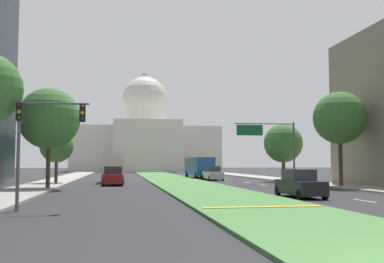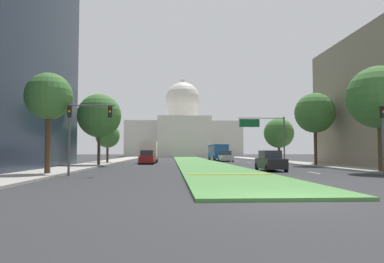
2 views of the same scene
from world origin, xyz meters
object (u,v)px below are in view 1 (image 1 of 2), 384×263
(sedan_midblock, at_px, (114,177))
(box_truck_delivery, at_px, (113,168))
(sedan_lead_stopped, at_px, (300,184))
(street_tree_right_mid, at_px, (340,118))
(capitol_building, at_px, (145,142))
(street_tree_left_far, at_px, (57,146))
(city_bus, at_px, (199,166))
(street_tree_left_mid, at_px, (49,119))
(street_tree_right_far, at_px, (283,143))
(traffic_light_near_left, at_px, (38,129))
(sedan_distant, at_px, (213,174))
(overhead_guide_sign, at_px, (271,139))

(sedan_midblock, height_order, box_truck_delivery, box_truck_delivery)
(sedan_lead_stopped, height_order, sedan_midblock, sedan_midblock)
(street_tree_right_mid, bearing_deg, capitol_building, 99.32)
(street_tree_left_far, height_order, city_bus, street_tree_left_far)
(street_tree_left_mid, xyz_separation_m, city_bus, (17.31, 24.64, -4.16))
(street_tree_right_far, distance_m, city_bus, 15.74)
(traffic_light_near_left, distance_m, sedan_distant, 36.65)
(overhead_guide_sign, height_order, sedan_distant, overhead_guide_sign)
(sedan_midblock, distance_m, city_bus, 22.43)
(capitol_building, distance_m, sedan_midblock, 73.54)
(overhead_guide_sign, bearing_deg, street_tree_left_mid, -165.22)
(capitol_building, xyz_separation_m, traffic_light_near_left, (-10.49, -95.50, -3.95))
(street_tree_left_far, bearing_deg, city_bus, 40.91)
(sedan_lead_stopped, bearing_deg, sedan_midblock, 124.82)
(capitol_building, xyz_separation_m, sedan_midblock, (-7.19, -72.87, -6.89))
(traffic_light_near_left, relative_size, street_tree_left_mid, 0.61)
(street_tree_left_far, height_order, sedan_lead_stopped, street_tree_left_far)
(street_tree_left_mid, distance_m, street_tree_right_mid, 25.66)
(sedan_distant, relative_size, city_bus, 0.41)
(capitol_building, relative_size, sedan_midblock, 8.11)
(overhead_guide_sign, xyz_separation_m, street_tree_right_mid, (4.05, -6.93, 1.59))
(street_tree_left_mid, height_order, street_tree_right_far, street_tree_left_mid)
(capitol_building, relative_size, sedan_lead_stopped, 7.93)
(street_tree_right_mid, bearing_deg, street_tree_left_far, 158.36)
(street_tree_left_mid, distance_m, sedan_midblock, 9.31)
(sedan_lead_stopped, relative_size, sedan_midblock, 1.02)
(capitol_building, bearing_deg, street_tree_left_far, -100.69)
(street_tree_left_far, distance_m, city_bus, 23.76)
(overhead_guide_sign, height_order, city_bus, overhead_guide_sign)
(capitol_building, xyz_separation_m, street_tree_right_mid, (13.09, -79.81, -1.47))
(traffic_light_near_left, distance_m, box_truck_delivery, 29.00)
(street_tree_right_mid, bearing_deg, sedan_lead_stopped, -129.00)
(box_truck_delivery, relative_size, city_bus, 0.58)
(street_tree_right_far, distance_m, box_truck_delivery, 19.96)
(street_tree_left_far, bearing_deg, overhead_guide_sign, -8.87)
(city_bus, bearing_deg, street_tree_right_mid, -72.19)
(overhead_guide_sign, height_order, sedan_lead_stopped, overhead_guide_sign)
(street_tree_right_far, xyz_separation_m, box_truck_delivery, (-19.75, 0.63, -2.83))
(street_tree_right_mid, xyz_separation_m, sedan_lead_stopped, (-8.32, -10.27, -5.44))
(capitol_building, bearing_deg, sedan_distant, -85.41)
(sedan_lead_stopped, bearing_deg, street_tree_right_far, 71.29)
(city_bus, bearing_deg, street_tree_right_far, -60.28)
(overhead_guide_sign, bearing_deg, street_tree_right_mid, -59.73)
(traffic_light_near_left, xyz_separation_m, overhead_guide_sign, (19.54, 22.62, 0.89))
(street_tree_right_far, bearing_deg, traffic_light_near_left, -129.23)
(street_tree_right_mid, height_order, street_tree_right_far, street_tree_right_mid)
(capitol_building, relative_size, sedan_distant, 8.11)
(street_tree_left_far, bearing_deg, capitol_building, 79.31)
(capitol_building, xyz_separation_m, street_tree_left_far, (-13.10, -69.42, -3.82))
(capitol_building, xyz_separation_m, sedan_distant, (5.01, -62.41, -6.92))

